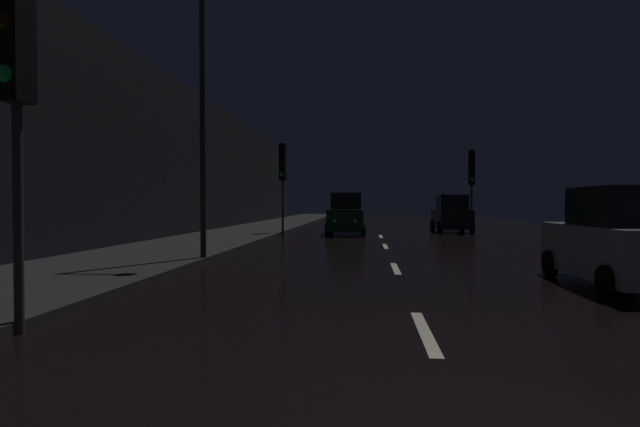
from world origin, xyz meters
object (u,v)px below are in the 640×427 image
object	(u,v)px
traffic_light_near_left	(15,55)
car_parked_right_far	(451,215)
car_approaching_headlights	(346,215)
traffic_light_far_left	(283,169)
traffic_light_far_right	(472,174)
car_parked_right_near	(619,241)
streetlamp_overhead	(217,61)

from	to	relation	value
traffic_light_near_left	car_parked_right_far	xyz separation A→B (m)	(9.29, 23.43, -2.50)
car_approaching_headlights	car_parked_right_far	world-z (taller)	car_approaching_headlights
traffic_light_far_left	car_approaching_headlights	world-z (taller)	traffic_light_far_left
traffic_light_near_left	car_parked_right_far	size ratio (longest dim) A/B	1.13
traffic_light_far_left	car_parked_right_far	distance (m)	10.32
traffic_light_far_right	car_parked_right_far	bearing A→B (deg)	-150.80
traffic_light_far_left	car_parked_right_far	bearing A→B (deg)	123.20
traffic_light_far_right	car_parked_right_far	xyz separation A→B (m)	(-0.80, 1.56, -2.29)
car_parked_right_far	traffic_light_near_left	bearing A→B (deg)	158.37
traffic_light_far_left	car_approaching_headlights	xyz separation A→B (m)	(3.25, 0.91, -2.41)
car_parked_right_near	car_parked_right_far	xyz separation A→B (m)	(0.00, 19.05, 0.08)
traffic_light_near_left	car_approaching_headlights	world-z (taller)	traffic_light_near_left
car_parked_right_far	car_approaching_headlights	bearing A→B (deg)	117.46
traffic_light_near_left	streetlamp_overhead	xyz separation A→B (m)	(0.31, 7.46, 2.03)
traffic_light_far_left	car_approaching_headlights	distance (m)	4.14
traffic_light_far_left	streetlamp_overhead	world-z (taller)	streetlamp_overhead
traffic_light_far_right	car_approaching_headlights	world-z (taller)	traffic_light_far_right
traffic_light_near_left	streetlamp_overhead	world-z (taller)	streetlamp_overhead
car_approaching_headlights	car_parked_right_near	world-z (taller)	car_approaching_headlights
traffic_light_far_left	car_approaching_headlights	bearing A→B (deg)	115.37
traffic_light_near_left	car_parked_right_near	world-z (taller)	traffic_light_near_left
car_parked_right_near	car_parked_right_far	size ratio (longest dim) A/B	0.92
traffic_light_far_right	car_parked_right_near	size ratio (longest dim) A/B	1.16
streetlamp_overhead	car_parked_right_near	world-z (taller)	streetlamp_overhead
streetlamp_overhead	car_parked_right_far	xyz separation A→B (m)	(8.98, 15.98, -4.53)
car_approaching_headlights	car_parked_right_far	distance (m)	6.70
traffic_light_near_left	car_parked_right_near	distance (m)	10.59
traffic_light_far_left	traffic_light_near_left	bearing A→B (deg)	9.38
car_approaching_headlights	car_parked_right_near	distance (m)	17.03
traffic_light_far_right	car_parked_right_far	world-z (taller)	traffic_light_far_right
car_approaching_headlights	car_parked_right_near	xyz separation A→B (m)	(5.94, -15.96, -0.10)
traffic_light_far_left	streetlamp_overhead	size ratio (longest dim) A/B	0.55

